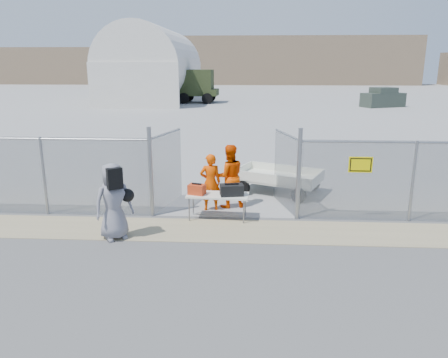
# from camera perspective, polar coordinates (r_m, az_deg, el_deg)

# --- Properties ---
(ground) EXTENTS (160.00, 160.00, 0.00)m
(ground) POSITION_cam_1_polar(r_m,az_deg,el_deg) (10.27, -0.65, -8.84)
(ground) COLOR #505050
(tarmac_inside) EXTENTS (160.00, 80.00, 0.01)m
(tarmac_inside) POSITION_cam_1_polar(r_m,az_deg,el_deg) (51.55, 2.62, 10.34)
(tarmac_inside) COLOR gray
(tarmac_inside) RESTS_ON ground
(dirt_strip) EXTENTS (44.00, 1.60, 0.01)m
(dirt_strip) POSITION_cam_1_polar(r_m,az_deg,el_deg) (11.19, -0.30, -6.74)
(dirt_strip) COLOR tan
(dirt_strip) RESTS_ON ground
(distant_hills) EXTENTS (140.00, 6.00, 9.00)m
(distant_hills) POSITION_cam_1_polar(r_m,az_deg,el_deg) (87.49, 6.38, 15.11)
(distant_hills) COLOR #7F684F
(distant_hills) RESTS_ON ground
(chain_link_fence) EXTENTS (40.00, 0.20, 2.20)m
(chain_link_fence) POSITION_cam_1_polar(r_m,az_deg,el_deg) (11.80, 0.00, 0.00)
(chain_link_fence) COLOR gray
(chain_link_fence) RESTS_ON ground
(quonset_hangar) EXTENTS (9.00, 18.00, 8.00)m
(quonset_hangar) POSITION_cam_1_polar(r_m,az_deg,el_deg) (50.52, -9.16, 14.62)
(quonset_hangar) COLOR silver
(quonset_hangar) RESTS_ON ground
(folding_table) EXTENTS (1.70, 0.80, 0.70)m
(folding_table) POSITION_cam_1_polar(r_m,az_deg,el_deg) (11.90, -0.83, -3.63)
(folding_table) COLOR white
(folding_table) RESTS_ON ground
(orange_bag) EXTENTS (0.50, 0.40, 0.27)m
(orange_bag) POSITION_cam_1_polar(r_m,az_deg,el_deg) (11.79, -3.57, -1.36)
(orange_bag) COLOR red
(orange_bag) RESTS_ON folding_table
(black_duffel) EXTENTS (0.67, 0.46, 0.30)m
(black_duffel) POSITION_cam_1_polar(r_m,az_deg,el_deg) (11.67, 1.02, -1.44)
(black_duffel) COLOR black
(black_duffel) RESTS_ON folding_table
(security_worker_left) EXTENTS (0.67, 0.49, 1.66)m
(security_worker_left) POSITION_cam_1_polar(r_m,az_deg,el_deg) (12.49, -1.79, -0.43)
(security_worker_left) COLOR #EE4700
(security_worker_left) RESTS_ON ground
(security_worker_right) EXTENTS (1.07, 0.93, 1.87)m
(security_worker_right) POSITION_cam_1_polar(r_m,az_deg,el_deg) (12.73, 0.68, 0.36)
(security_worker_right) COLOR #EE4700
(security_worker_right) RESTS_ON ground
(visitor) EXTENTS (1.09, 1.01, 1.87)m
(visitor) POSITION_cam_1_polar(r_m,az_deg,el_deg) (10.75, -14.24, -2.88)
(visitor) COLOR slate
(visitor) RESTS_ON ground
(utility_trailer) EXTENTS (3.86, 3.02, 0.83)m
(utility_trailer) POSITION_cam_1_polar(r_m,az_deg,el_deg) (14.40, 7.14, -0.17)
(utility_trailer) COLOR white
(utility_trailer) RESTS_ON ground
(military_truck) EXTENTS (7.31, 2.95, 3.44)m
(military_truck) POSITION_cam_1_polar(r_m,az_deg,el_deg) (47.45, -5.25, 11.97)
(military_truck) COLOR #2D391B
(military_truck) RESTS_ON ground
(parked_vehicle_near) EXTENTS (4.40, 3.26, 1.81)m
(parked_vehicle_near) POSITION_cam_1_polar(r_m,az_deg,el_deg) (45.19, 20.05, 9.97)
(parked_vehicle_near) COLOR #343F35
(parked_vehicle_near) RESTS_ON ground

